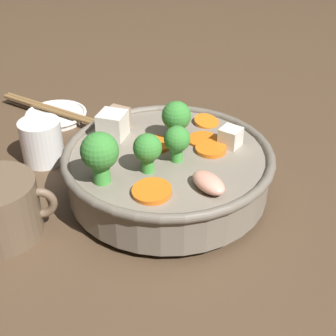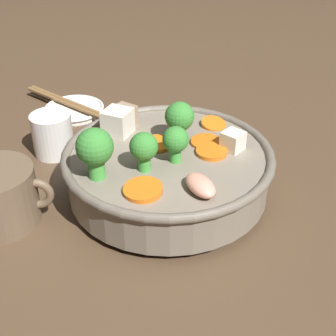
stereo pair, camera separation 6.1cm
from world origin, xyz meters
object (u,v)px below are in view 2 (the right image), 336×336
Objects in this scene: tea_cup at (53,134)px; chopsticks_pair at (74,105)px; stirfry_bowl at (167,166)px; side_saucer at (74,110)px.

tea_cup is 0.33× the size of chopsticks_pair.
chopsticks_pair is (0.01, 0.14, -0.02)m from tea_cup.
stirfry_bowl is 1.40× the size of chopsticks_pair.
stirfry_bowl is at bearing -56.56° from chopsticks_pair.
side_saucer is at bearing 86.35° from tea_cup.
stirfry_bowl is at bearing -56.56° from side_saucer.
tea_cup reaches higher than chopsticks_pair.
side_saucer is (-0.16, 0.25, -0.04)m from stirfry_bowl.
chopsticks_pair is (-0.16, 0.25, -0.03)m from stirfry_bowl.
stirfry_bowl reaches higher than side_saucer.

